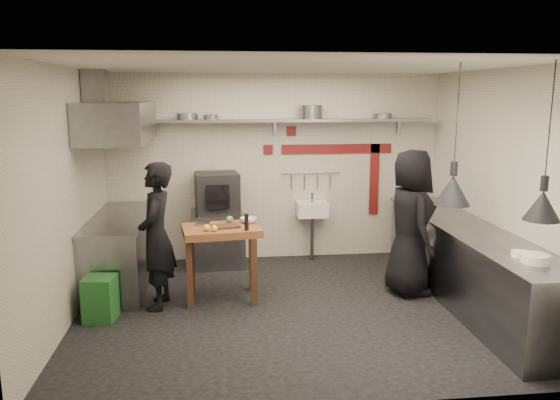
{
  "coord_description": "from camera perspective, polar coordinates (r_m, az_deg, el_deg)",
  "views": [
    {
      "loc": [
        -0.83,
        -6.07,
        2.51
      ],
      "look_at": [
        -0.12,
        0.3,
        1.25
      ],
      "focal_mm": 35.0,
      "sensor_mm": 36.0,
      "label": 1
    }
  ],
  "objects": [
    {
      "name": "lemon_a",
      "position": [
        6.46,
        -7.68,
        -2.89
      ],
      "size": [
        0.1,
        0.1,
        0.08
      ],
      "primitive_type": "sphere",
      "rotation": [
        0.0,
        0.0,
        -0.33
      ],
      "color": "yellow",
      "rests_on": "prep_table"
    },
    {
      "name": "cutting_board",
      "position": [
        6.62,
        -5.69,
        -2.75
      ],
      "size": [
        0.36,
        0.3,
        0.02
      ],
      "primitive_type": "cube",
      "rotation": [
        0.0,
        0.0,
        0.27
      ],
      "color": "#47291A",
      "rests_on": "prep_table"
    },
    {
      "name": "combi_oven",
      "position": [
        7.97,
        -6.59,
        0.76
      ],
      "size": [
        0.66,
        0.63,
        0.58
      ],
      "primitive_type": "cube",
      "rotation": [
        0.0,
        0.0,
        0.1
      ],
      "color": "black",
      "rests_on": "oven_stand"
    },
    {
      "name": "lemon_b",
      "position": [
        6.43,
        -6.88,
        -2.96
      ],
      "size": [
        0.09,
        0.09,
        0.08
      ],
      "primitive_type": "sphere",
      "rotation": [
        0.0,
        0.0,
        -0.15
      ],
      "color": "yellow",
      "rests_on": "prep_table"
    },
    {
      "name": "prep_table",
      "position": [
        6.78,
        -6.09,
        -6.58
      ],
      "size": [
        1.0,
        0.75,
        0.92
      ],
      "primitive_type": null,
      "rotation": [
        0.0,
        0.0,
        0.13
      ],
      "color": "brown",
      "rests_on": "floor"
    },
    {
      "name": "wall_back",
      "position": [
        8.28,
        -0.56,
        3.39
      ],
      "size": [
        5.0,
        0.04,
        2.8
      ],
      "primitive_type": "cube",
      "color": "beige",
      "rests_on": "floor"
    },
    {
      "name": "counter_left",
      "position": [
        7.52,
        -16.28,
        -5.25
      ],
      "size": [
        0.7,
        1.9,
        0.9
      ],
      "primitive_type": "cube",
      "color": "slate",
      "rests_on": "floor"
    },
    {
      "name": "sink_drain",
      "position": [
        8.35,
        3.37,
        -3.99
      ],
      "size": [
        0.06,
        0.06,
        0.66
      ],
      "primitive_type": "cylinder",
      "color": "slate",
      "rests_on": "floor"
    },
    {
      "name": "utensil_rail",
      "position": [
        8.33,
        3.24,
        2.86
      ],
      "size": [
        0.9,
        0.02,
        0.02
      ],
      "primitive_type": "cylinder",
      "rotation": [
        0.0,
        1.57,
        0.0
      ],
      "color": "slate",
      "rests_on": "wall_back"
    },
    {
      "name": "red_tile_a",
      "position": [
        8.24,
        1.19,
        7.19
      ],
      "size": [
        0.14,
        0.02,
        0.14
      ],
      "primitive_type": "cube",
      "color": "maroon",
      "rests_on": "wall_back"
    },
    {
      "name": "veg_ball",
      "position": [
        6.79,
        -5.29,
        -2.07
      ],
      "size": [
        0.12,
        0.12,
        0.1
      ],
      "primitive_type": "sphere",
      "rotation": [
        0.0,
        0.0,
        0.27
      ],
      "color": "#538834",
      "rests_on": "prep_table"
    },
    {
      "name": "counter_right_top",
      "position": [
        6.95,
        19.27,
        -2.82
      ],
      "size": [
        0.76,
        3.9,
        0.03
      ],
      "primitive_type": "cube",
      "color": "slate",
      "rests_on": "counter_right"
    },
    {
      "name": "shelf_bracket_left",
      "position": [
        8.22,
        -13.95,
        7.35
      ],
      "size": [
        0.04,
        0.06,
        0.24
      ],
      "primitive_type": "cube",
      "color": "slate",
      "rests_on": "wall_back"
    },
    {
      "name": "counter_right",
      "position": [
        7.07,
        19.03,
        -6.48
      ],
      "size": [
        0.7,
        3.8,
        0.9
      ],
      "primitive_type": "cube",
      "color": "slate",
      "rests_on": "floor"
    },
    {
      "name": "wall_left",
      "position": [
        6.39,
        -21.4,
        0.31
      ],
      "size": [
        0.04,
        4.2,
        2.8
      ],
      "primitive_type": "cube",
      "color": "beige",
      "rests_on": "floor"
    },
    {
      "name": "red_tile_b",
      "position": [
        8.22,
        -1.24,
        5.3
      ],
      "size": [
        0.14,
        0.02,
        0.14
      ],
      "primitive_type": "cube",
      "color": "maroon",
      "rests_on": "wall_back"
    },
    {
      "name": "hand_sink",
      "position": [
        8.29,
        3.36,
        -0.98
      ],
      "size": [
        0.46,
        0.34,
        0.22
      ],
      "primitive_type": "cube",
      "color": "white",
      "rests_on": "wall_back"
    },
    {
      "name": "back_shelf",
      "position": [
        8.04,
        -0.44,
        8.31
      ],
      "size": [
        4.6,
        0.34,
        0.04
      ],
      "primitive_type": "cube",
      "color": "slate",
      "rests_on": "wall_back"
    },
    {
      "name": "chef_left",
      "position": [
        6.55,
        -12.78,
        -3.69
      ],
      "size": [
        0.48,
        0.67,
        1.74
      ],
      "primitive_type": "imported",
      "rotation": [
        0.0,
        0.0,
        -1.67
      ],
      "color": "black",
      "rests_on": "floor"
    },
    {
      "name": "pan_mid_left",
      "position": [
        7.99,
        -7.2,
        8.6
      ],
      "size": [
        0.21,
        0.21,
        0.07
      ],
      "primitive_type": "cylinder",
      "rotation": [
        0.0,
        0.0,
        -0.0
      ],
      "color": "slate",
      "rests_on": "back_shelf"
    },
    {
      "name": "oven_door",
      "position": [
        7.71,
        -6.7,
        0.4
      ],
      "size": [
        0.48,
        0.08,
        0.46
      ],
      "primitive_type": "cube",
      "rotation": [
        0.0,
        0.0,
        0.1
      ],
      "color": "maroon",
      "rests_on": "combi_oven"
    },
    {
      "name": "oven_stand",
      "position": [
        8.12,
        -6.51,
        -4.04
      ],
      "size": [
        0.79,
        0.73,
        0.8
      ],
      "primitive_type": "cube",
      "rotation": [
        0.0,
        0.0,
        0.1
      ],
      "color": "slate",
      "rests_on": "floor"
    },
    {
      "name": "floor",
      "position": [
        6.62,
        1.35,
        -11.2
      ],
      "size": [
        5.0,
        5.0,
        0.0
      ],
      "primitive_type": "plane",
      "color": "black",
      "rests_on": "ground"
    },
    {
      "name": "oven_glass",
      "position": [
        7.64,
        -6.49,
        0.31
      ],
      "size": [
        0.32,
        0.05,
        0.34
      ],
      "primitive_type": "cube",
      "rotation": [
        0.0,
        0.0,
        0.1
      ],
      "color": "black",
      "rests_on": "oven_door"
    },
    {
      "name": "extractor_hood",
      "position": [
        7.24,
        -16.62,
        7.78
      ],
      "size": [
        0.78,
        1.6,
        0.5
      ],
      "primitive_type": "cube",
      "color": "slate",
      "rests_on": "ceiling"
    },
    {
      "name": "green_bin",
      "position": [
        6.53,
        -18.27,
        -9.75
      ],
      "size": [
        0.37,
        0.37,
        0.5
      ],
      "primitive_type": "cube",
      "rotation": [
        0.0,
        0.0,
        -0.13
      ],
      "color": "#1D5C23",
      "rests_on": "floor"
    },
    {
      "name": "plate_stack",
      "position": [
        5.72,
        25.14,
        -5.57
      ],
      "size": [
        0.29,
        0.29,
        0.09
      ],
      "primitive_type": "cylinder",
      "rotation": [
        0.0,
        0.0,
        0.14
      ],
      "color": "white",
      "rests_on": "counter_right_top"
    },
    {
      "name": "pepper_mill",
      "position": [
        6.43,
        -3.52,
        -2.32
      ],
      "size": [
        0.06,
        0.06,
        0.2
      ],
      "primitive_type": "cylinder",
      "rotation": [
        0.0,
        0.0,
        0.1
      ],
      "color": "black",
      "rests_on": "prep_table"
    },
    {
      "name": "shelf_bracket_right",
      "position": [
        8.6,
        12.27,
        7.57
      ],
      "size": [
        0.04,
        0.06,
        0.24
      ],
      "primitive_type": "cube",
      "color": "slate",
      "rests_on": "wall_back"
    },
    {
      "name": "wall_front",
      "position": [
        4.2,
        5.29,
        -4.27
      ],
      "size": [
        5.0,
        0.04,
        2.8
      ],
      "primitive_type": "cube",
      "color": "beige",
      "rests_on": "floor"
    },
    {
      "name": "counter_left_top",
      "position": [
        7.41,
        -16.47,
        -1.8
      ],
      "size": [
        0.76,
        2.0,
        0.03
      ],
      "primitive_type": "cube",
      "color": "slate",
      "rests_on": "counter_left"
    },
    {
      "name": "pan_far_left",
      "position": [
        8.01,
        -9.67,
        8.61
      ],
      "size": [
        0.35,
        0.35,
        0.09
      ],
      "primitive_type": "cylinder",
      "rotation": [
        0.0,
        0.0,
        0.18
      ],
      "color": "slate",
      "rests_on": "back_shelf"
    },
    {
      "name": "wall_right",
      "position": [
        7.01,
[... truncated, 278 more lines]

